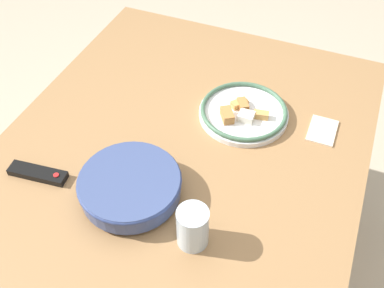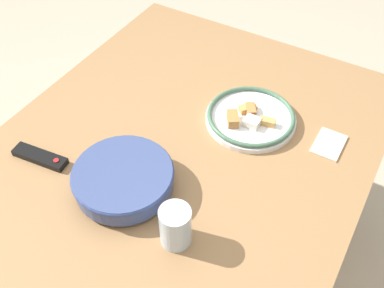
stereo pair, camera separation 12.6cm
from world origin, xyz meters
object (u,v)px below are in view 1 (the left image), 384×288
(drinking_glass, at_px, (193,227))
(food_plate, at_px, (243,112))
(noodle_bowl, at_px, (130,185))
(tv_remote, at_px, (38,173))

(drinking_glass, bearing_deg, food_plate, 2.44)
(noodle_bowl, relative_size, food_plate, 0.97)
(food_plate, bearing_deg, noodle_bowl, 155.84)
(noodle_bowl, bearing_deg, food_plate, -24.16)
(noodle_bowl, bearing_deg, tv_remote, 97.82)
(tv_remote, relative_size, drinking_glass, 1.48)
(tv_remote, height_order, drinking_glass, drinking_glass)
(noodle_bowl, xyz_separation_m, food_plate, (0.42, -0.19, -0.03))
(tv_remote, distance_m, drinking_glass, 0.49)
(noodle_bowl, bearing_deg, drinking_glass, -108.08)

